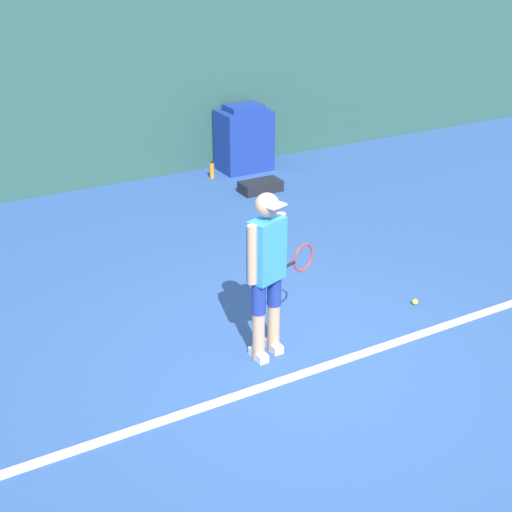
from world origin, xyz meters
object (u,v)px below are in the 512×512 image
(covered_chair, at_px, (244,139))
(water_bottle, at_px, (212,170))
(tennis_ball, at_px, (415,302))
(equipment_bag, at_px, (260,186))
(tennis_player, at_px, (267,268))

(covered_chair, relative_size, water_bottle, 4.00)
(tennis_ball, height_order, water_bottle, water_bottle)
(water_bottle, bearing_deg, tennis_ball, -89.77)
(covered_chair, distance_m, water_bottle, 0.81)
(tennis_ball, relative_size, covered_chair, 0.06)
(tennis_ball, relative_size, equipment_bag, 0.10)
(tennis_player, bearing_deg, covered_chair, 45.35)
(tennis_ball, xyz_separation_m, water_bottle, (-0.02, 5.04, 0.10))
(tennis_player, bearing_deg, water_bottle, 51.19)
(water_bottle, bearing_deg, equipment_bag, -69.68)
(tennis_ball, xyz_separation_m, covered_chair, (0.67, 5.18, 0.50))
(tennis_player, relative_size, equipment_bag, 2.55)
(tennis_player, xyz_separation_m, equipment_bag, (2.28, 4.09, -0.85))
(tennis_ball, bearing_deg, tennis_player, -178.75)
(covered_chair, height_order, water_bottle, covered_chair)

